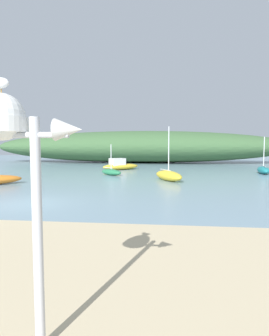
{
  "coord_description": "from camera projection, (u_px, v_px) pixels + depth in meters",
  "views": [
    {
      "loc": [
        6.39,
        -12.18,
        2.68
      ],
      "look_at": [
        4.39,
        5.94,
        1.2
      ],
      "focal_mm": 30.25,
      "sensor_mm": 36.0,
      "label": 1
    }
  ],
  "objects": [
    {
      "name": "ground_plane",
      "position": [
        25.0,
        204.0,
        12.98
      ],
      "size": [
        120.0,
        120.0,
        0.0
      ],
      "primitive_type": "plane",
      "color": "#7A99A8"
    },
    {
      "name": "sailboat_mid_channel",
      "position": [
        263.0,
        170.0,
        26.66
      ],
      "size": [
        1.46,
        3.36,
        3.47
      ],
      "color": "teal",
      "rests_on": "ground"
    },
    {
      "name": "mast_structure",
      "position": [
        12.0,
        136.0,
        3.29
      ],
      "size": [
        1.26,
        0.6,
        3.08
      ],
      "color": "silver",
      "rests_on": "beach_sand"
    },
    {
      "name": "distant_hill",
      "position": [
        140.0,
        147.0,
        43.64
      ],
      "size": [
        46.0,
        10.02,
        4.85
      ],
      "primitive_type": "ellipsoid",
      "color": "#3D6038",
      "rests_on": "ground"
    },
    {
      "name": "sailboat_by_sandbar",
      "position": [
        168.0,
        175.0,
        21.35
      ],
      "size": [
        2.6,
        3.53,
        4.07
      ],
      "color": "gold",
      "rests_on": "ground"
    },
    {
      "name": "sailboat_west_reach",
      "position": [
        111.0,
        172.0,
        25.27
      ],
      "size": [
        2.56,
        2.47,
        2.75
      ],
      "color": "#287A4C",
      "rests_on": "ground"
    },
    {
      "name": "motorboat_far_left",
      "position": [
        120.0,
        165.0,
        30.9
      ],
      "size": [
        4.29,
        3.83,
        1.26
      ],
      "color": "gold",
      "rests_on": "ground"
    }
  ]
}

